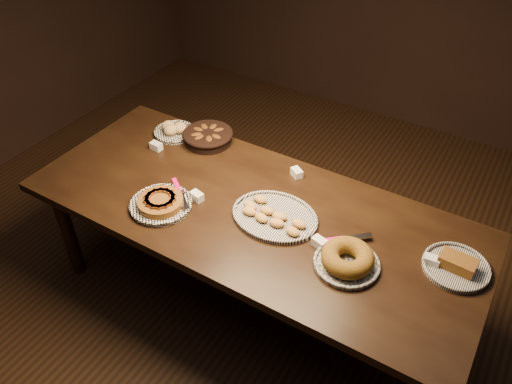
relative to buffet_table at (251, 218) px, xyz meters
The scene contains 9 objects.
ground 0.68m from the buffet_table, ahead, with size 5.00×5.00×0.00m, color black.
buffet_table is the anchor object (origin of this frame).
apple_tart_plate 0.48m from the buffet_table, 149.61° to the right, with size 0.33×0.36×0.06m.
madeleine_platter 0.17m from the buffet_table, ahead, with size 0.45×0.36×0.05m.
bundt_cake_plate 0.61m from the buffet_table, 10.77° to the right, with size 0.32×0.39×0.10m.
croissant_basket 0.67m from the buffet_table, 144.98° to the left, with size 0.33×0.33×0.08m.
bread_roll_plate 0.85m from the buffet_table, 156.31° to the left, with size 0.26×0.26×0.08m.
loaf_plate 1.03m from the buffet_table, ahead, with size 0.30×0.30×0.07m.
tent_cards 0.15m from the buffet_table, 49.76° to the left, with size 1.75×0.52×0.04m.
Camera 1 is at (1.04, -1.64, 2.47)m, focal length 35.00 mm.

